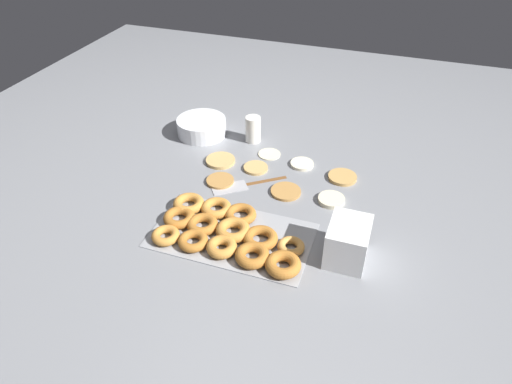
{
  "coord_description": "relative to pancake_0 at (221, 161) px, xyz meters",
  "views": [
    {
      "loc": [
        0.39,
        -1.23,
        0.97
      ],
      "look_at": [
        -0.01,
        -0.06,
        0.04
      ],
      "focal_mm": 32.0,
      "sensor_mm": 36.0,
      "label": 1
    }
  ],
  "objects": [
    {
      "name": "pancake_3",
      "position": [
        0.05,
        -0.12,
        -0.0
      ],
      "size": [
        0.1,
        0.1,
        0.01
      ],
      "primitive_type": "cylinder",
      "color": "#B27F42",
      "rests_on": "ground_plane"
    },
    {
      "name": "batter_bowl",
      "position": [
        -0.16,
        0.17,
        0.03
      ],
      "size": [
        0.21,
        0.21,
        0.07
      ],
      "color": "white",
      "rests_on": "ground_plane"
    },
    {
      "name": "ground_plane",
      "position": [
        0.22,
        -0.12,
        -0.01
      ],
      "size": [
        3.0,
        3.0,
        0.0
      ],
      "primitive_type": "plane",
      "color": "gray"
    },
    {
      "name": "pancake_2",
      "position": [
        0.3,
        0.08,
        -0.0
      ],
      "size": [
        0.09,
        0.09,
        0.01
      ],
      "primitive_type": "cylinder",
      "color": "beige",
      "rests_on": "ground_plane"
    },
    {
      "name": "container_stack",
      "position": [
        0.55,
        -0.35,
        0.06
      ],
      "size": [
        0.12,
        0.15,
        0.12
      ],
      "color": "white",
      "rests_on": "ground_plane"
    },
    {
      "name": "donut_tray",
      "position": [
        0.18,
        -0.39,
        0.01
      ],
      "size": [
        0.5,
        0.28,
        0.04
      ],
      "color": "#93969B",
      "rests_on": "ground_plane"
    },
    {
      "name": "pancake_7",
      "position": [
        0.45,
        -0.1,
        0.0
      ],
      "size": [
        0.09,
        0.09,
        0.02
      ],
      "primitive_type": "cylinder",
      "color": "beige",
      "rests_on": "ground_plane"
    },
    {
      "name": "pancake_1",
      "position": [
        0.14,
        -0.0,
        -0.0
      ],
      "size": [
        0.09,
        0.09,
        0.01
      ],
      "primitive_type": "cylinder",
      "color": "tan",
      "rests_on": "ground_plane"
    },
    {
      "name": "paper_cup",
      "position": [
        0.07,
        0.19,
        0.05
      ],
      "size": [
        0.06,
        0.06,
        0.11
      ],
      "color": "white",
      "rests_on": "ground_plane"
    },
    {
      "name": "pancake_5",
      "position": [
        0.16,
        0.11,
        -0.0
      ],
      "size": [
        0.09,
        0.09,
        0.01
      ],
      "primitive_type": "cylinder",
      "color": "beige",
      "rests_on": "ground_plane"
    },
    {
      "name": "pancake_6",
      "position": [
        0.47,
        0.04,
        -0.0
      ],
      "size": [
        0.1,
        0.1,
        0.01
      ],
      "primitive_type": "cylinder",
      "color": "tan",
      "rests_on": "ground_plane"
    },
    {
      "name": "pancake_0",
      "position": [
        0.0,
        0.0,
        0.0
      ],
      "size": [
        0.11,
        0.11,
        0.01
      ],
      "primitive_type": "cylinder",
      "color": "tan",
      "rests_on": "ground_plane"
    },
    {
      "name": "pancake_4",
      "position": [
        0.29,
        -0.11,
        -0.0
      ],
      "size": [
        0.11,
        0.11,
        0.01
      ],
      "primitive_type": "cylinder",
      "color": "#B27F42",
      "rests_on": "ground_plane"
    },
    {
      "name": "spatula",
      "position": [
        0.12,
        -0.13,
        -0.0
      ],
      "size": [
        0.25,
        0.2,
        0.01
      ],
      "rotation": [
        0.0,
        0.0,
        3.78
      ],
      "color": "brown",
      "rests_on": "ground_plane"
    }
  ]
}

